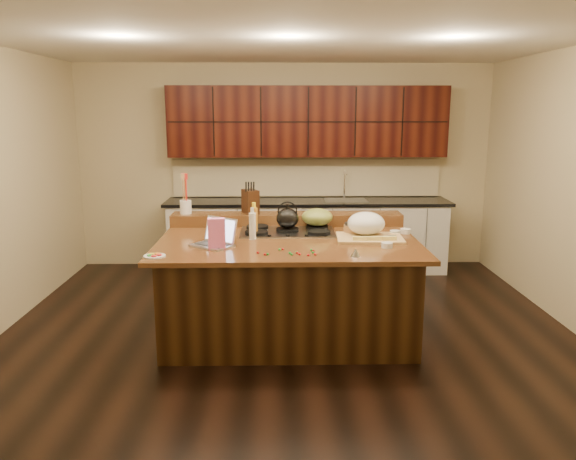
{
  "coord_description": "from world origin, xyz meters",
  "views": [
    {
      "loc": [
        -0.1,
        -5.08,
        2.1
      ],
      "look_at": [
        0.0,
        0.05,
        1.0
      ],
      "focal_mm": 35.0,
      "sensor_mm": 36.0,
      "label": 1
    }
  ],
  "objects": [
    {
      "name": "ramekin_a",
      "position": [
        0.86,
        -0.33,
        0.94
      ],
      "size": [
        0.12,
        0.12,
        0.04
      ],
      "primitive_type": "cylinder",
      "rotation": [
        0.0,
        0.0,
        -0.28
      ],
      "color": "white",
      "rests_on": "island"
    },
    {
      "name": "gumdrop_10",
      "position": [
        -0.05,
        -0.4,
        0.93
      ],
      "size": [
        0.02,
        0.02,
        0.02
      ],
      "primitive_type": "ellipsoid",
      "color": "red",
      "rests_on": "island"
    },
    {
      "name": "cooktop",
      "position": [
        0.0,
        0.3,
        0.94
      ],
      "size": [
        0.92,
        0.52,
        0.05
      ],
      "color": "gray",
      "rests_on": "island"
    },
    {
      "name": "gumdrop_8",
      "position": [
        -0.27,
        -0.51,
        0.93
      ],
      "size": [
        0.02,
        0.02,
        0.02
      ],
      "primitive_type": "ellipsoid",
      "color": "red",
      "rests_on": "island"
    },
    {
      "name": "wooden_tray",
      "position": [
        0.74,
        0.05,
        1.03
      ],
      "size": [
        0.63,
        0.5,
        0.25
      ],
      "rotation": [
        0.0,
        0.0,
        -0.05
      ],
      "color": "tan",
      "rests_on": "island"
    },
    {
      "name": "ramekin_c",
      "position": [
        1.03,
        0.17,
        0.94
      ],
      "size": [
        0.11,
        0.11,
        0.04
      ],
      "primitive_type": "cylinder",
      "rotation": [
        0.0,
        0.0,
        0.16
      ],
      "color": "white",
      "rests_on": "island"
    },
    {
      "name": "island",
      "position": [
        0.0,
        0.0,
        0.46
      ],
      "size": [
        2.4,
        1.6,
        0.92
      ],
      "color": "black",
      "rests_on": "ground"
    },
    {
      "name": "ramekin_b",
      "position": [
        1.15,
        0.25,
        0.94
      ],
      "size": [
        0.1,
        0.1,
        0.04
      ],
      "primitive_type": "cylinder",
      "rotation": [
        0.0,
        0.0,
        0.01
      ],
      "color": "white",
      "rests_on": "island"
    },
    {
      "name": "utensil_crock",
      "position": [
        -1.05,
        0.7,
        1.11
      ],
      "size": [
        0.15,
        0.15,
        0.14
      ],
      "primitive_type": "cylinder",
      "rotation": [
        0.0,
        0.0,
        0.3
      ],
      "color": "white",
      "rests_on": "back_ledge"
    },
    {
      "name": "gumdrop_2",
      "position": [
        0.08,
        -0.58,
        0.93
      ],
      "size": [
        0.02,
        0.02,
        0.02
      ],
      "primitive_type": "ellipsoid",
      "color": "red",
      "rests_on": "island"
    },
    {
      "name": "gumdrop_7",
      "position": [
        0.02,
        -0.58,
        0.93
      ],
      "size": [
        0.02,
        0.02,
        0.02
      ],
      "primitive_type": "ellipsoid",
      "color": "#198C26",
      "rests_on": "island"
    },
    {
      "name": "gumdrop_11",
      "position": [
        0.06,
        -0.51,
        0.93
      ],
      "size": [
        0.02,
        0.02,
        0.02
      ],
      "primitive_type": "ellipsoid",
      "color": "#198C26",
      "rests_on": "island"
    },
    {
      "name": "gumdrop_3",
      "position": [
        -0.08,
        -0.41,
        0.93
      ],
      "size": [
        0.02,
        0.02,
        0.02
      ],
      "primitive_type": "ellipsoid",
      "color": "#198C26",
      "rests_on": "island"
    },
    {
      "name": "kitchen_timer",
      "position": [
        0.54,
        -0.63,
        0.96
      ],
      "size": [
        0.09,
        0.09,
        0.07
      ],
      "primitive_type": "cone",
      "rotation": [
        0.0,
        0.0,
        -0.15
      ],
      "color": "silver",
      "rests_on": "island"
    },
    {
      "name": "laptop",
      "position": [
        -0.65,
        -0.21,
        0.98
      ],
      "size": [
        0.44,
        0.43,
        0.24
      ],
      "rotation": [
        0.0,
        0.0,
        -0.64
      ],
      "color": "#B7B7BC",
      "rests_on": "island"
    },
    {
      "name": "gumdrop_0",
      "position": [
        0.21,
        -0.46,
        0.93
      ],
      "size": [
        0.02,
        0.02,
        0.02
      ],
      "primitive_type": "ellipsoid",
      "color": "red",
      "rests_on": "island"
    },
    {
      "name": "gumdrop_5",
      "position": [
        0.2,
        -0.52,
        0.93
      ],
      "size": [
        0.02,
        0.02,
        0.02
      ],
      "primitive_type": "ellipsoid",
      "color": "#198C26",
      "rests_on": "island"
    },
    {
      "name": "green_bowl",
      "position": [
        0.3,
        0.43,
        1.05
      ],
      "size": [
        0.38,
        0.38,
        0.17
      ],
      "primitive_type": "ellipsoid",
      "rotation": [
        0.0,
        0.0,
        0.25
      ],
      "color": "olive",
      "rests_on": "cooktop"
    },
    {
      "name": "back_counter",
      "position": [
        0.3,
        2.23,
        0.98
      ],
      "size": [
        3.7,
        0.66,
        2.4
      ],
      "color": "silver",
      "rests_on": "ground"
    },
    {
      "name": "gumdrop_12",
      "position": [
        0.06,
        -0.53,
        0.93
      ],
      "size": [
        0.02,
        0.02,
        0.02
      ],
      "primitive_type": "ellipsoid",
      "color": "red",
      "rests_on": "island"
    },
    {
      "name": "gumdrop_13",
      "position": [
        0.0,
        -0.53,
        0.93
      ],
      "size": [
        0.02,
        0.02,
        0.02
      ],
      "primitive_type": "ellipsoid",
      "color": "#198C26",
      "rests_on": "island"
    },
    {
      "name": "gumdrop_14",
      "position": [
        -0.2,
        -0.58,
        0.93
      ],
      "size": [
        0.02,
        0.02,
        0.02
      ],
      "primitive_type": "ellipsoid",
      "color": "red",
      "rests_on": "island"
    },
    {
      "name": "gumdrop_1",
      "position": [
        -0.18,
        -0.57,
        0.93
      ],
      "size": [
        0.02,
        0.02,
        0.02
      ],
      "primitive_type": "ellipsoid",
      "color": "#198C26",
      "rests_on": "island"
    },
    {
      "name": "gumdrop_4",
      "position": [
        0.21,
        -0.59,
        0.93
      ],
      "size": [
        0.02,
        0.02,
        0.02
      ],
      "primitive_type": "ellipsoid",
      "color": "red",
      "rests_on": "island"
    },
    {
      "name": "gumdrop_6",
      "position": [
        0.15,
        -0.61,
        0.93
      ],
      "size": [
        0.02,
        0.02,
        0.02
      ],
      "primitive_type": "ellipsoid",
      "color": "red",
      "rests_on": "island"
    },
    {
      "name": "knife_block",
      "position": [
        -0.38,
        0.7,
        1.16
      ],
      "size": [
        0.2,
        0.24,
        0.25
      ],
      "primitive_type": "cube",
      "rotation": [
        0.0,
        0.0,
        0.43
      ],
      "color": "black",
      "rests_on": "back_ledge"
    },
    {
      "name": "package_box",
      "position": [
        -0.69,
        0.14,
        0.99
      ],
      "size": [
        0.13,
        0.11,
        0.15
      ],
      "primitive_type": "cube",
      "rotation": [
        0.0,
        0.0,
        -0.34
      ],
      "color": "gold",
      "rests_on": "island"
    },
    {
      "name": "gumdrop_9",
      "position": [
        0.19,
        -0.44,
        0.93
      ],
      "size": [
        0.02,
        0.02,
        0.02
      ],
      "primitive_type": "ellipsoid",
      "color": "#198C26",
      "rests_on": "island"
    },
    {
      "name": "back_ledge",
      "position": [
        0.0,
        0.7,
        0.98
      ],
      "size": [
        2.4,
        0.3,
        0.12
      ],
      "primitive_type": "cube",
      "color": "black",
      "rests_on": "island"
    },
    {
      "name": "candy_plate",
      "position": [
        -1.11,
        -0.6,
        0.93
      ],
      "size": [
        0.21,
        0.21,
        0.01
      ],
      "primitive_type": "cylinder",
      "rotation": [
        0.0,
        0.0,
        -0.2
      ],
      "color": "white",
      "rests_on": "island"
    },
    {
      "name": "strainer_bowl",
      "position": [
        0.66,
        0.21,
        0.97
      ],
      "size": [
        0.29,
        0.29,
        0.09
      ],
      "primitive_type": "cylinder",
      "rotation": [
        0.0,
        0.0,
        -0.25
      ],
      "color": "#996B3F",
      "rests_on": "island"
    },
    {
      "name": "pink_bag",
      "position": [
        -0.62,
        -0.36,
        1.06
      ],
      "size": [
        0.16,
        0.1,
        0.27
      ],
      "primitive_type": "cube",
      "rotation": [
        0.0,
        0.0,
        0.17
      ],
      "color": "pink",
      "rests_on": "island"
    },
    {
      "name": "room",
      "position": [
        0.0,
        0.0,
        1.35
      ],
      "size": [
        5.52,
        5.02,
        2.72
      ],
      "color": "black",
      "rests_on": "ground"
    },
    {
      "name": "vinegar_bottle",
      "position": [
        -0.33,
        0.02,
        1.04
      ],
      "size": [
        0.08,
        0.08,
        0.25
      ],
      "primitive_type": "cylinder",
      "rotation": [
        0.0,
        0.0,
        0.3
      ],
      "color": "silver",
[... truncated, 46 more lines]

